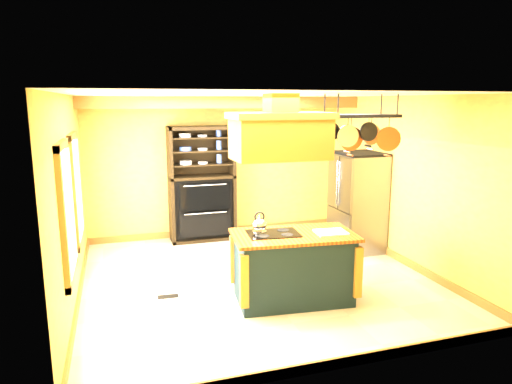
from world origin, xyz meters
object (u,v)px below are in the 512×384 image
range_hood (280,133)px  refrigerator (357,204)px  kitchen_island (293,266)px  hutch (202,196)px  pot_rack (361,126)px

range_hood → refrigerator: (2.07, 1.66, -1.39)m
kitchen_island → range_hood: (-0.20, -0.00, 1.75)m
refrigerator → hutch: bearing=149.6°
range_hood → pot_rack: bearing=0.0°
pot_rack → range_hood: bearing=-180.0°
range_hood → hutch: 3.44m
kitchen_island → range_hood: range_hood is taller
range_hood → refrigerator: range_hood is taller
refrigerator → hutch: (-2.50, 1.46, 0.02)m
range_hood → hutch: (-0.43, 3.13, -1.38)m
pot_rack → hutch: bearing=116.2°
range_hood → pot_rack: size_ratio=1.21×
kitchen_island → refrigerator: (1.87, 1.66, 0.36)m
kitchen_island → range_hood: size_ratio=1.34×
kitchen_island → refrigerator: size_ratio=0.98×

